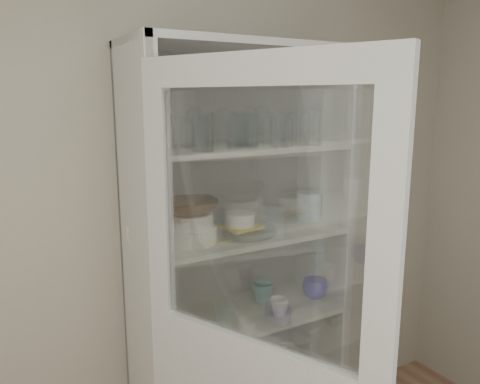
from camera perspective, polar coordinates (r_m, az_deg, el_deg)
wall_back at (r=2.28m, az=-7.22°, el=-3.12°), size 3.60×0.02×2.60m
pantry_cabinet at (r=2.34m, az=-0.78°, el=-11.98°), size 1.00×0.45×2.10m
tumbler_0 at (r=1.86m, az=-4.88°, el=7.16°), size 0.09×0.09×0.14m
tumbler_1 at (r=1.92m, az=-0.71°, el=7.11°), size 0.08×0.08×0.13m
tumbler_2 at (r=1.84m, az=-4.43°, el=7.35°), size 0.10×0.10×0.16m
tumbler_3 at (r=1.98m, az=1.42°, el=7.37°), size 0.09×0.09×0.13m
tumbler_4 at (r=2.07m, az=5.67°, el=7.42°), size 0.09×0.09×0.13m
tumbler_5 at (r=2.13m, az=7.60°, el=7.56°), size 0.09×0.09×0.13m
tumbler_6 at (r=2.13m, az=8.84°, el=7.77°), size 0.10×0.10×0.15m
tumbler_7 at (r=1.93m, az=-8.98°, el=7.23°), size 0.08×0.08×0.14m
tumbler_8 at (r=1.98m, az=-6.37°, el=7.29°), size 0.09×0.09×0.13m
tumbler_9 at (r=2.09m, az=0.77°, el=7.64°), size 0.09×0.09×0.14m
tumbler_10 at (r=2.07m, az=-0.33°, el=7.76°), size 0.10×0.10×0.15m
tumbler_11 at (r=2.13m, az=2.98°, el=7.80°), size 0.09×0.09×0.15m
goblet_0 at (r=2.04m, az=-9.92°, el=7.72°), size 0.07×0.07×0.16m
goblet_1 at (r=2.07m, az=-5.58°, el=8.19°), size 0.08×0.08×0.18m
goblet_2 at (r=2.23m, az=2.53°, el=8.47°), size 0.08×0.08×0.19m
goblet_3 at (r=2.36m, az=6.35°, el=8.14°), size 0.07×0.07×0.15m
plate_stack_front at (r=2.01m, az=-5.98°, el=-5.18°), size 0.22×0.22×0.07m
plate_stack_back at (r=2.10m, az=-11.21°, el=-4.62°), size 0.19×0.19×0.07m
cream_bowl at (r=1.99m, az=-6.02°, el=-3.40°), size 0.19×0.19×0.06m
terracotta_bowl at (r=1.98m, az=-6.05°, el=-1.77°), size 0.28×0.28×0.06m
glass_platter at (r=2.16m, az=0.00°, el=-4.63°), size 0.44×0.44×0.02m
yellow_trivet at (r=2.16m, az=0.00°, el=-4.24°), size 0.18×0.18×0.01m
white_ramekin at (r=2.15m, az=0.00°, el=-3.32°), size 0.18×0.18×0.06m
grey_bowl_stack at (r=2.39m, az=8.36°, el=-1.67°), size 0.12×0.12×0.14m
mug_blue at (r=2.47m, az=9.09°, el=-11.53°), size 0.14×0.14×0.10m
mug_teal at (r=2.40m, az=2.77°, el=-12.11°), size 0.12×0.12×0.10m
mug_white at (r=2.27m, az=4.79°, el=-13.76°), size 0.09×0.09×0.08m
teal_jar at (r=2.42m, az=2.93°, el=-11.89°), size 0.08×0.08×0.10m
measuring_cups at (r=2.13m, az=-4.73°, el=-16.26°), size 0.10×0.10×0.04m
white_canister at (r=2.19m, az=-10.42°, el=-14.42°), size 0.13×0.13×0.12m
cream_dish at (r=2.50m, az=-0.15°, el=-21.86°), size 0.27×0.27×0.07m
tin_box at (r=2.61m, az=4.24°, el=-20.42°), size 0.24×0.19×0.06m
tumbler_12 at (r=2.01m, az=0.12°, el=7.69°), size 0.08×0.08×0.15m
tumbler_13 at (r=2.02m, az=4.70°, el=7.53°), size 0.07×0.07×0.14m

